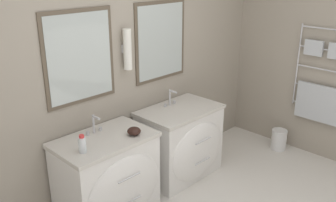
{
  "coord_description": "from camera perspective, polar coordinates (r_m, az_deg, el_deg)",
  "views": [
    {
      "loc": [
        -2.16,
        -1.12,
        2.28
      ],
      "look_at": [
        0.2,
        1.19,
        1.05
      ],
      "focal_mm": 40.0,
      "sensor_mm": 36.0,
      "label": 1
    }
  ],
  "objects": [
    {
      "name": "wall_back",
      "position": [
        3.71,
        -8.18,
        5.0
      ],
      "size": [
        5.88,
        0.16,
        2.6
      ],
      "color": "#9E9384",
      "rests_on": "ground_plane"
    },
    {
      "name": "wall_right",
      "position": [
        4.83,
        20.6,
        7.29
      ],
      "size": [
        0.13,
        3.56,
        2.6
      ],
      "color": "#9E9384",
      "rests_on": "ground_plane"
    },
    {
      "name": "vanity_left",
      "position": [
        3.58,
        -9.0,
        -11.39
      ],
      "size": [
        0.9,
        0.63,
        0.8
      ],
      "color": "white",
      "rests_on": "ground_plane"
    },
    {
      "name": "vanity_right",
      "position": [
        4.17,
        2.12,
        -6.3
      ],
      "size": [
        0.9,
        0.63,
        0.8
      ],
      "color": "white",
      "rests_on": "ground_plane"
    },
    {
      "name": "faucet_left",
      "position": [
        3.49,
        -11.16,
        -3.58
      ],
      "size": [
        0.17,
        0.11,
        0.18
      ],
      "color": "silver",
      "rests_on": "vanity_left"
    },
    {
      "name": "faucet_right",
      "position": [
        4.09,
        0.41,
        0.45
      ],
      "size": [
        0.17,
        0.11,
        0.18
      ],
      "color": "silver",
      "rests_on": "vanity_right"
    },
    {
      "name": "toiletry_bottle",
      "position": [
        3.18,
        -12.93,
        -6.45
      ],
      "size": [
        0.06,
        0.06,
        0.16
      ],
      "color": "silver",
      "rests_on": "vanity_left"
    },
    {
      "name": "amenity_bowl",
      "position": [
        3.43,
        -5.21,
        -4.6
      ],
      "size": [
        0.12,
        0.12,
        0.07
      ],
      "color": "black",
      "rests_on": "vanity_left"
    },
    {
      "name": "waste_bin",
      "position": [
        5.05,
        16.55,
        -5.59
      ],
      "size": [
        0.2,
        0.2,
        0.27
      ],
      "color": "silver",
      "rests_on": "ground_plane"
    }
  ]
}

